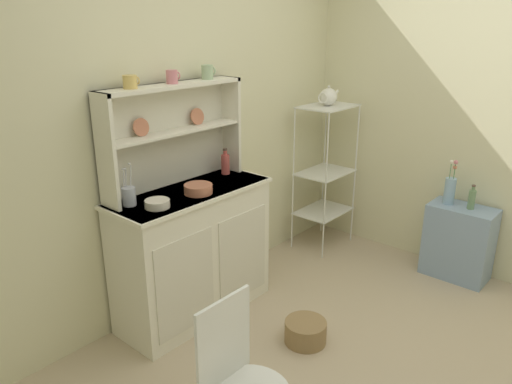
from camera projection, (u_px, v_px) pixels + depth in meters
ground_plane at (394, 382)px, 2.76m from camera, size 3.84×3.84×0.00m
wall_back at (189, 123)px, 3.35m from camera, size 3.84×0.05×2.50m
hutch_cabinet at (193, 252)px, 3.28m from camera, size 1.10×0.45×0.89m
hutch_shelf_unit at (170, 127)px, 3.11m from camera, size 1.03×0.18×0.66m
bakers_rack at (325, 163)px, 4.21m from camera, size 0.48×0.35×1.25m
side_shelf_blue at (458, 242)px, 3.81m from camera, size 0.28×0.48×0.58m
wire_chair at (238, 375)px, 2.06m from camera, size 0.36×0.36×0.85m
floor_basket at (305, 332)px, 3.09m from camera, size 0.26×0.26×0.14m
cup_gold_0 at (130, 82)px, 2.77m from camera, size 0.09×0.08×0.08m
cup_rose_1 at (172, 77)px, 2.98m from camera, size 0.08×0.07×0.08m
cup_sage_2 at (208, 72)px, 3.19m from camera, size 0.09×0.08×0.09m
bowl_mixing_large at (157, 204)px, 2.86m from camera, size 0.15×0.15×0.05m
bowl_floral_medium at (198, 189)px, 3.08m from camera, size 0.18×0.18×0.06m
jam_bottle at (225, 164)px, 3.46m from camera, size 0.06×0.06×0.18m
utensil_jar at (129, 196)px, 2.88m from camera, size 0.08×0.08×0.25m
porcelain_teapot at (328, 97)px, 4.02m from camera, size 0.23×0.14×0.16m
flower_vase at (450, 189)px, 3.75m from camera, size 0.08×0.08×0.35m
oil_bottle at (472, 199)px, 3.66m from camera, size 0.05×0.05×0.19m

